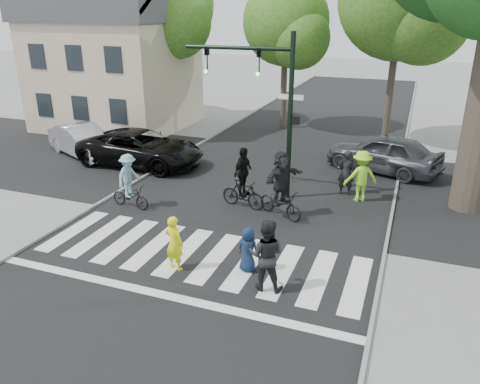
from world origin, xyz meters
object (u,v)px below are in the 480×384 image
object	(u,v)px
car_suv	(141,148)
car_silver	(83,141)
cyclist_right	(281,188)
traffic_signal	(268,93)
pedestrian_woman	(174,243)
cyclist_left	(129,185)
cyclist_mid	(243,183)
car_grey	(384,153)
pedestrian_child	(248,250)
pedestrian_adult	(266,255)

from	to	relation	value
car_suv	car_silver	bearing A→B (deg)	85.94
cyclist_right	car_suv	xyz separation A→B (m)	(-7.51, 3.22, -0.24)
traffic_signal	car_suv	size ratio (longest dim) A/B	1.04
car_suv	car_silver	size ratio (longest dim) A/B	1.28
pedestrian_woman	cyclist_left	bearing A→B (deg)	-30.16
traffic_signal	cyclist_left	world-z (taller)	traffic_signal
cyclist_mid	car_suv	distance (m)	6.71
traffic_signal	cyclist_left	xyz separation A→B (m)	(-4.17, -2.90, -3.04)
cyclist_right	car_grey	world-z (taller)	cyclist_right
traffic_signal	car_silver	distance (m)	10.46
cyclist_mid	car_suv	size ratio (longest dim) A/B	0.39
pedestrian_woman	traffic_signal	bearing A→B (deg)	-83.50
pedestrian_child	cyclist_mid	world-z (taller)	cyclist_mid
cyclist_left	car_silver	bearing A→B (deg)	140.56
cyclist_mid	car_suv	xyz separation A→B (m)	(-6.03, 2.94, -0.12)
cyclist_left	car_grey	size ratio (longest dim) A/B	0.41
traffic_signal	pedestrian_adult	distance (m)	7.12
traffic_signal	car_suv	world-z (taller)	traffic_signal
traffic_signal	car_suv	distance (m)	7.29
pedestrian_child	cyclist_left	bearing A→B (deg)	-16.92
traffic_signal	car_silver	size ratio (longest dim) A/B	1.33
traffic_signal	car_grey	xyz separation A→B (m)	(3.95, 4.44, -3.06)
car_silver	car_grey	xyz separation A→B (m)	(13.77, 2.69, 0.09)
cyclist_mid	car_suv	bearing A→B (deg)	153.99
cyclist_left	cyclist_right	xyz separation A→B (m)	(5.25, 1.15, 0.18)
car_silver	pedestrian_adult	bearing A→B (deg)	-99.01
cyclist_right	car_silver	size ratio (longest dim) A/B	0.52
pedestrian_child	car_suv	distance (m)	10.39
car_grey	cyclist_right	bearing A→B (deg)	-6.43
pedestrian_adult	cyclist_left	bearing A→B (deg)	-34.13
pedestrian_child	cyclist_right	size ratio (longest dim) A/B	0.55
traffic_signal	pedestrian_child	xyz separation A→B (m)	(1.26, -5.52, -3.26)
pedestrian_child	car_silver	size ratio (longest dim) A/B	0.29
pedestrian_woman	pedestrian_child	distance (m)	2.00
pedestrian_child	car_suv	size ratio (longest dim) A/B	0.22
pedestrian_adult	car_silver	size ratio (longest dim) A/B	0.43
pedestrian_child	cyclist_left	size ratio (longest dim) A/B	0.64
traffic_signal	pedestrian_woman	world-z (taller)	traffic_signal
pedestrian_woman	pedestrian_adult	size ratio (longest dim) A/B	0.83
pedestrian_child	car_suv	xyz separation A→B (m)	(-7.69, 6.99, 0.16)
car_suv	pedestrian_adult	bearing A→B (deg)	-131.72
car_grey	traffic_signal	bearing A→B (deg)	-23.21
traffic_signal	cyclist_mid	distance (m)	3.35
pedestrian_child	car_grey	distance (m)	10.32
car_silver	car_grey	distance (m)	14.03
car_grey	car_suv	bearing A→B (deg)	-55.60
pedestrian_child	car_silver	bearing A→B (deg)	-24.42
pedestrian_adult	traffic_signal	bearing A→B (deg)	-78.32
pedestrian_child	cyclist_right	bearing A→B (deg)	-78.41
pedestrian_child	car_suv	world-z (taller)	car_suv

